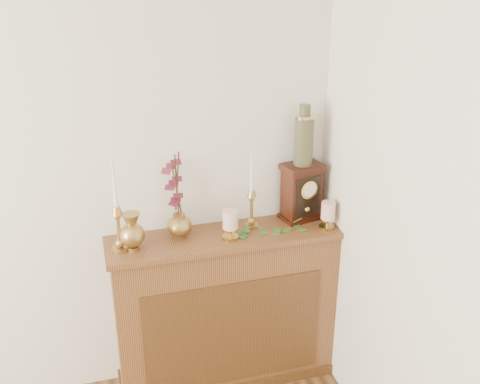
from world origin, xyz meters
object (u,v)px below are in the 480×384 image
object	(u,v)px
mantel_clock	(301,192)
ginger_jar	(175,196)
candlestick_center	(251,203)
ceramic_vase	(304,138)
bud_vase	(132,232)
candlestick_left	(118,221)

from	to	relation	value
mantel_clock	ginger_jar	bearing A→B (deg)	167.62
candlestick_center	ceramic_vase	bearing A→B (deg)	5.80
bud_vase	ceramic_vase	distance (m)	1.00
ginger_jar	ceramic_vase	size ratio (longest dim) A/B	1.48
ginger_jar	ceramic_vase	bearing A→B (deg)	0.00
ginger_jar	mantel_clock	xyz separation A→B (m)	(0.69, -0.00, -0.06)
bud_vase	ginger_jar	xyz separation A→B (m)	(0.24, 0.11, 0.12)
ginger_jar	bud_vase	bearing A→B (deg)	-154.40
candlestick_center	ceramic_vase	size ratio (longest dim) A/B	1.35
ceramic_vase	mantel_clock	bearing A→B (deg)	-77.85
candlestick_left	mantel_clock	xyz separation A→B (m)	(0.99, 0.10, -0.00)
candlestick_center	ceramic_vase	xyz separation A→B (m)	(0.29, 0.03, 0.32)
candlestick_left	bud_vase	bearing A→B (deg)	-13.54
candlestick_center	bud_vase	bearing A→B (deg)	-172.47
candlestick_center	mantel_clock	xyz separation A→B (m)	(0.29, 0.03, 0.01)
candlestick_center	mantel_clock	bearing A→B (deg)	5.23
ginger_jar	mantel_clock	bearing A→B (deg)	-0.23
candlestick_center	ceramic_vase	distance (m)	0.43
candlestick_center	bud_vase	world-z (taller)	candlestick_center
ceramic_vase	candlestick_center	bearing A→B (deg)	-174.20
ceramic_vase	ginger_jar	bearing A→B (deg)	-180.00
ceramic_vase	candlestick_left	bearing A→B (deg)	-174.32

